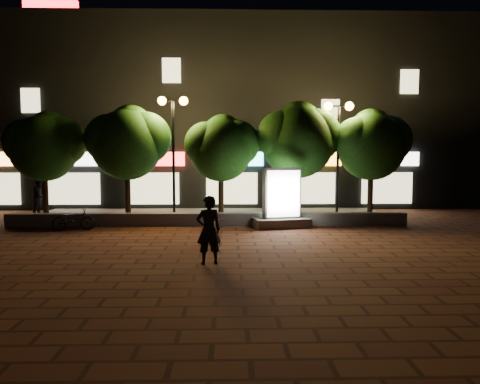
{
  "coord_description": "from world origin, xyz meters",
  "views": [
    {
      "loc": [
        0.8,
        -13.83,
        2.9
      ],
      "look_at": [
        1.22,
        1.5,
        1.56
      ],
      "focal_mm": 33.48,
      "sensor_mm": 36.0,
      "label": 1
    }
  ],
  "objects_px": {
    "tree_far_left": "(45,144)",
    "pedestrian": "(40,197)",
    "scooter_pink": "(213,230)",
    "street_lamp_right": "(338,130)",
    "tree_mid": "(222,146)",
    "street_lamp_left": "(173,126)",
    "tree_right": "(299,138)",
    "tree_far_right": "(372,142)",
    "tree_left": "(128,140)",
    "rider": "(209,230)",
    "ad_kiosk": "(281,203)",
    "scooter_parked": "(73,219)"
  },
  "relations": [
    {
      "from": "tree_left",
      "to": "street_lamp_right",
      "type": "relative_size",
      "value": 0.98
    },
    {
      "from": "tree_far_right",
      "to": "street_lamp_left",
      "type": "bearing_deg",
      "value": -178.24
    },
    {
      "from": "street_lamp_right",
      "to": "scooter_pink",
      "type": "xyz_separation_m",
      "value": [
        -5.18,
        -5.03,
        -3.43
      ]
    },
    {
      "from": "tree_far_left",
      "to": "tree_right",
      "type": "xyz_separation_m",
      "value": [
        10.8,
        0.0,
        0.27
      ]
    },
    {
      "from": "tree_mid",
      "to": "street_lamp_right",
      "type": "distance_m",
      "value": 5.0
    },
    {
      "from": "tree_right",
      "to": "ad_kiosk",
      "type": "bearing_deg",
      "value": -116.13
    },
    {
      "from": "scooter_parked",
      "to": "street_lamp_right",
      "type": "bearing_deg",
      "value": -84.89
    },
    {
      "from": "tree_far_left",
      "to": "tree_left",
      "type": "xyz_separation_m",
      "value": [
        3.5,
        0.0,
        0.15
      ]
    },
    {
      "from": "tree_right",
      "to": "scooter_parked",
      "type": "bearing_deg",
      "value": -164.5
    },
    {
      "from": "tree_mid",
      "to": "street_lamp_left",
      "type": "height_order",
      "value": "street_lamp_left"
    },
    {
      "from": "street_lamp_right",
      "to": "scooter_pink",
      "type": "bearing_deg",
      "value": -135.87
    },
    {
      "from": "street_lamp_left",
      "to": "scooter_pink",
      "type": "relative_size",
      "value": 3.37
    },
    {
      "from": "tree_far_right",
      "to": "scooter_parked",
      "type": "height_order",
      "value": "tree_far_right"
    },
    {
      "from": "tree_right",
      "to": "scooter_parked",
      "type": "xyz_separation_m",
      "value": [
        -8.88,
        -2.46,
        -3.16
      ]
    },
    {
      "from": "tree_mid",
      "to": "street_lamp_left",
      "type": "distance_m",
      "value": 2.22
    },
    {
      "from": "tree_left",
      "to": "ad_kiosk",
      "type": "xyz_separation_m",
      "value": [
        6.34,
        -1.96,
        -2.51
      ]
    },
    {
      "from": "scooter_pink",
      "to": "street_lamp_right",
      "type": "bearing_deg",
      "value": 24.36
    },
    {
      "from": "tree_mid",
      "to": "street_lamp_left",
      "type": "xyz_separation_m",
      "value": [
        -2.05,
        -0.26,
        0.81
      ]
    },
    {
      "from": "tree_far_left",
      "to": "pedestrian",
      "type": "bearing_deg",
      "value": 132.25
    },
    {
      "from": "ad_kiosk",
      "to": "pedestrian",
      "type": "height_order",
      "value": "ad_kiosk"
    },
    {
      "from": "tree_far_left",
      "to": "ad_kiosk",
      "type": "bearing_deg",
      "value": -11.28
    },
    {
      "from": "street_lamp_right",
      "to": "scooter_pink",
      "type": "relative_size",
      "value": 3.24
    },
    {
      "from": "tree_right",
      "to": "tree_far_right",
      "type": "distance_m",
      "value": 3.2
    },
    {
      "from": "tree_mid",
      "to": "scooter_parked",
      "type": "height_order",
      "value": "tree_mid"
    },
    {
      "from": "street_lamp_left",
      "to": "scooter_parked",
      "type": "height_order",
      "value": "street_lamp_left"
    },
    {
      "from": "tree_right",
      "to": "scooter_parked",
      "type": "distance_m",
      "value": 9.74
    },
    {
      "from": "tree_right",
      "to": "scooter_pink",
      "type": "xyz_separation_m",
      "value": [
        -3.54,
        -5.29,
        -3.1
      ]
    },
    {
      "from": "tree_far_right",
      "to": "street_lamp_right",
      "type": "height_order",
      "value": "street_lamp_right"
    },
    {
      "from": "tree_left",
      "to": "scooter_pink",
      "type": "xyz_separation_m",
      "value": [
        3.76,
        -5.29,
        -2.98
      ]
    },
    {
      "from": "tree_left",
      "to": "rider",
      "type": "distance_m",
      "value": 8.99
    },
    {
      "from": "tree_left",
      "to": "tree_mid",
      "type": "distance_m",
      "value": 4.0
    },
    {
      "from": "tree_left",
      "to": "scooter_parked",
      "type": "relative_size",
      "value": 3.13
    },
    {
      "from": "tree_far_right",
      "to": "scooter_pink",
      "type": "xyz_separation_m",
      "value": [
        -6.74,
        -5.29,
        -2.91
      ]
    },
    {
      "from": "tree_left",
      "to": "tree_right",
      "type": "bearing_deg",
      "value": 0.0
    },
    {
      "from": "tree_left",
      "to": "tree_mid",
      "type": "relative_size",
      "value": 1.09
    },
    {
      "from": "ad_kiosk",
      "to": "rider",
      "type": "xyz_separation_m",
      "value": [
        -2.59,
        -5.8,
        -0.03
      ]
    },
    {
      "from": "tree_right",
      "to": "ad_kiosk",
      "type": "height_order",
      "value": "tree_right"
    },
    {
      "from": "tree_far_left",
      "to": "scooter_pink",
      "type": "xyz_separation_m",
      "value": [
        7.26,
        -5.29,
        -2.83
      ]
    },
    {
      "from": "street_lamp_right",
      "to": "rider",
      "type": "xyz_separation_m",
      "value": [
        -5.2,
        -7.5,
        -2.99
      ]
    },
    {
      "from": "ad_kiosk",
      "to": "rider",
      "type": "height_order",
      "value": "ad_kiosk"
    },
    {
      "from": "street_lamp_left",
      "to": "pedestrian",
      "type": "distance_m",
      "value": 6.79
    },
    {
      "from": "rider",
      "to": "scooter_parked",
      "type": "xyz_separation_m",
      "value": [
        -5.33,
        5.3,
        -0.49
      ]
    },
    {
      "from": "scooter_parked",
      "to": "tree_mid",
      "type": "bearing_deg",
      "value": -72.87
    },
    {
      "from": "tree_left",
      "to": "street_lamp_right",
      "type": "bearing_deg",
      "value": -1.68
    },
    {
      "from": "rider",
      "to": "scooter_parked",
      "type": "bearing_deg",
      "value": -60.3
    },
    {
      "from": "scooter_pink",
      "to": "tree_left",
      "type": "bearing_deg",
      "value": 105.63
    },
    {
      "from": "tree_far_left",
      "to": "tree_right",
      "type": "bearing_deg",
      "value": 0.0
    },
    {
      "from": "tree_right",
      "to": "tree_left",
      "type": "bearing_deg",
      "value": -180.0
    },
    {
      "from": "tree_mid",
      "to": "street_lamp_right",
      "type": "height_order",
      "value": "street_lamp_right"
    },
    {
      "from": "tree_mid",
      "to": "scooter_pink",
      "type": "distance_m",
      "value": 5.97
    }
  ]
}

